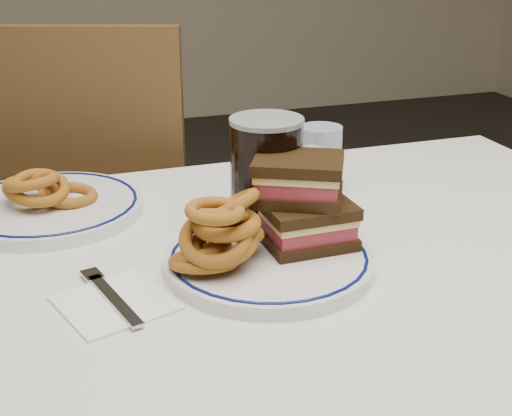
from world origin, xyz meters
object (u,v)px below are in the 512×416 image
object	(u,v)px
reuben_sandwich	(303,201)
far_plate	(50,207)
beer_mug	(269,176)
main_plate	(269,260)
chair_far	(93,221)

from	to	relation	value
reuben_sandwich	far_plate	xyz separation A→B (m)	(-0.31, 0.26, -0.07)
reuben_sandwich	beer_mug	world-z (taller)	beer_mug
main_plate	reuben_sandwich	bearing A→B (deg)	22.50
chair_far	reuben_sandwich	world-z (taller)	chair_far
far_plate	main_plate	bearing A→B (deg)	-47.51
main_plate	reuben_sandwich	world-z (taller)	reuben_sandwich
main_plate	reuben_sandwich	xyz separation A→B (m)	(0.06, 0.02, 0.07)
beer_mug	main_plate	bearing A→B (deg)	-109.39
beer_mug	chair_far	bearing A→B (deg)	106.91
reuben_sandwich	chair_far	bearing A→B (deg)	106.49
beer_mug	far_plate	world-z (taller)	beer_mug
beer_mug	far_plate	size ratio (longest dim) A/B	0.60
beer_mug	far_plate	bearing A→B (deg)	148.93
main_plate	far_plate	xyz separation A→B (m)	(-0.26, 0.28, 0.00)
chair_far	reuben_sandwich	distance (m)	0.80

